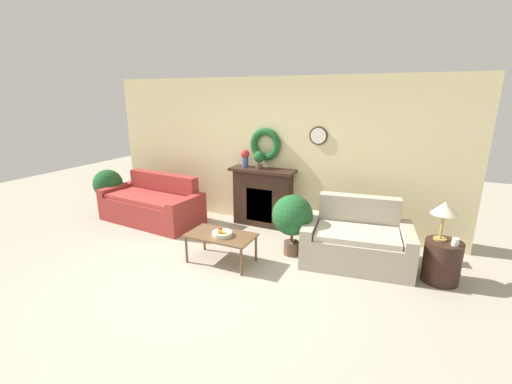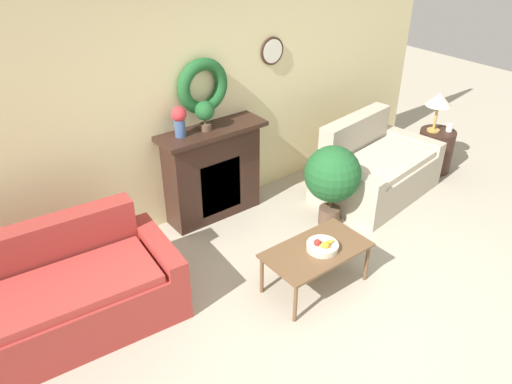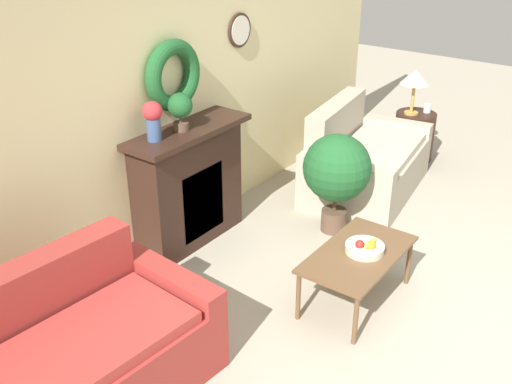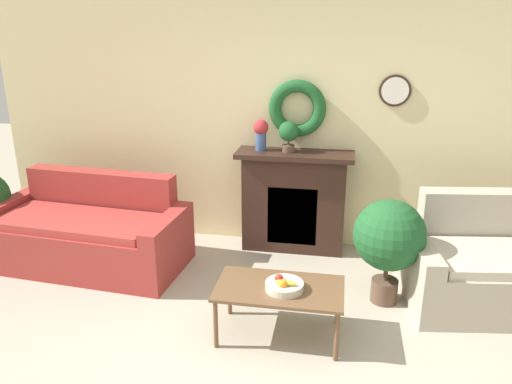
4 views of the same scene
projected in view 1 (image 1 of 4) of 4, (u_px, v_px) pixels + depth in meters
name	position (u px, v px, depth m)	size (l,w,h in m)	color
ground_plane	(194.00, 283.00, 4.51)	(16.00, 16.00, 0.00)	#ADA38E
wall_back	(269.00, 153.00, 6.31)	(6.80, 0.20, 2.70)	beige
fireplace	(263.00, 197.00, 6.38)	(1.21, 0.41, 1.09)	#331E16
couch_left	(153.00, 205.00, 6.64)	(2.04, 1.07, 0.89)	#9E332D
loveseat_right	(356.00, 241.00, 5.01)	(1.64, 1.16, 0.92)	#B2A893
coffee_table	(221.00, 237.00, 4.97)	(0.99, 0.55, 0.43)	brown
fruit_bowl	(222.00, 233.00, 4.91)	(0.29, 0.29, 0.11)	beige
side_table_by_loveseat	(442.00, 261.00, 4.49)	(0.46, 0.46, 0.56)	#331E16
table_lamp	(445.00, 209.00, 4.36)	(0.33, 0.33, 0.52)	#B28E42
mug	(455.00, 242.00, 4.28)	(0.08, 0.08, 0.10)	silver
vase_on_mantel_left	(245.00, 157.00, 6.33)	(0.16, 0.16, 0.32)	#3D5684
potted_plant_on_mantel	(259.00, 158.00, 6.19)	(0.21, 0.21, 0.32)	brown
potted_plant_floor_by_couch	(108.00, 185.00, 7.11)	(0.59, 0.59, 0.90)	brown
potted_plant_floor_by_loveseat	(292.00, 217.00, 5.15)	(0.62, 0.62, 0.95)	brown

